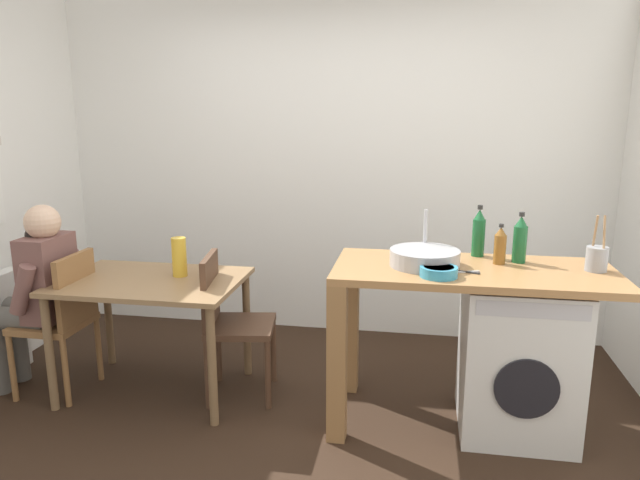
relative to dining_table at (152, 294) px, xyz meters
name	(u,v)px	position (x,y,z in m)	size (l,w,h in m)	color
ground_plane	(279,443)	(0.91, -0.46, -0.64)	(5.46, 5.46, 0.00)	black
wall_back	(330,163)	(0.91, 1.29, 0.71)	(4.60, 0.10, 2.70)	white
dining_table	(152,294)	(0.00, 0.00, 0.00)	(1.10, 0.76, 0.74)	olive
chair_person_seat	(63,315)	(-0.55, -0.10, -0.14)	(0.40, 0.40, 0.90)	olive
chair_opposite	(229,318)	(0.48, 0.04, -0.14)	(0.46, 0.46, 0.90)	#4C3323
seated_person	(37,289)	(-0.71, -0.10, 0.03)	(0.50, 0.51, 1.20)	#595651
kitchen_counter	(433,294)	(1.70, -0.07, 0.12)	(1.50, 0.68, 0.92)	#9E7042
washing_machine	(518,356)	(2.17, -0.07, -0.21)	(0.60, 0.61, 0.86)	silver
sink_basin	(425,258)	(1.64, -0.07, 0.32)	(0.38, 0.38, 0.09)	#9EA0A5
tap	(425,234)	(1.64, 0.11, 0.42)	(0.02, 0.02, 0.28)	#B2B2B7
bottle_tall_green	(479,233)	(1.95, 0.21, 0.41)	(0.07, 0.07, 0.30)	#19592D
bottle_squat_brown	(500,246)	(2.05, 0.05, 0.38)	(0.07, 0.07, 0.22)	brown
bottle_clear_small	(520,240)	(2.16, 0.10, 0.40)	(0.08, 0.08, 0.28)	#19592D
mixing_bowl	(439,271)	(1.71, -0.27, 0.31)	(0.19, 0.19, 0.05)	teal
utensil_crock	(597,258)	(2.54, -0.02, 0.35)	(0.11, 0.11, 0.30)	gray
vase	(179,257)	(0.15, 0.10, 0.22)	(0.09, 0.09, 0.24)	gold
scissors	(466,272)	(1.86, -0.17, 0.28)	(0.15, 0.06, 0.01)	#B2B2B7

